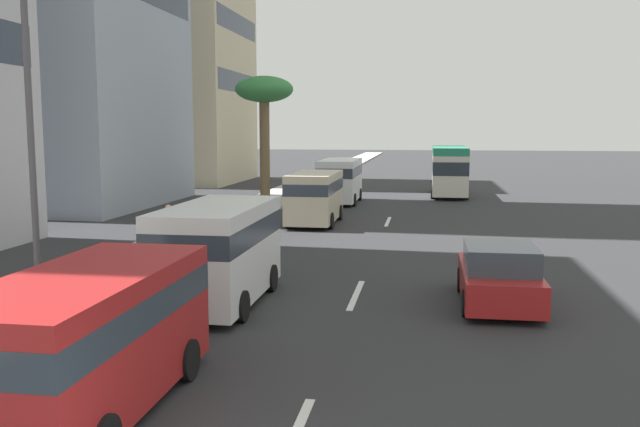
% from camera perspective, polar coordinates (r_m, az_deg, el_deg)
% --- Properties ---
extents(ground_plane, '(198.00, 198.00, 0.00)m').
position_cam_1_polar(ground_plane, '(37.75, 6.22, 0.51)').
color(ground_plane, '#2D2D30').
extents(sidewalk_right, '(162.00, 2.93, 0.15)m').
position_cam_1_polar(sidewalk_right, '(38.82, -4.84, 0.82)').
color(sidewalk_right, '#B2ADA3').
rests_on(sidewalk_right, ground_plane).
extents(lane_stripe_mid, '(3.20, 0.16, 0.01)m').
position_cam_1_polar(lane_stripe_mid, '(18.02, 3.04, -6.80)').
color(lane_stripe_mid, silver).
rests_on(lane_stripe_mid, ground_plane).
extents(lane_stripe_far, '(3.20, 0.16, 0.01)m').
position_cam_1_polar(lane_stripe_far, '(31.97, 5.71, -0.68)').
color(lane_stripe_far, silver).
rests_on(lane_stripe_far, ground_plane).
extents(van_lead, '(4.93, 2.19, 2.48)m').
position_cam_1_polar(van_lead, '(17.02, -8.50, -2.83)').
color(van_lead, white).
rests_on(van_lead, ground_plane).
extents(minibus_second, '(6.96, 2.28, 3.15)m').
position_cam_1_polar(minibus_second, '(44.58, 10.77, 3.67)').
color(minibus_second, silver).
rests_on(minibus_second, ground_plane).
extents(car_third, '(4.04, 1.88, 1.53)m').
position_cam_1_polar(car_third, '(17.41, 14.76, -5.09)').
color(car_third, '#A51E1E').
rests_on(car_third, ground_plane).
extents(van_fourth, '(5.34, 2.19, 2.53)m').
position_cam_1_polar(van_fourth, '(39.67, 1.68, 2.97)').
color(van_fourth, white).
rests_on(van_fourth, ground_plane).
extents(van_fifth, '(5.26, 2.21, 2.20)m').
position_cam_1_polar(van_fifth, '(11.04, -18.92, -9.46)').
color(van_fifth, '#A51E1E').
rests_on(van_fifth, ground_plane).
extents(van_sixth, '(5.00, 2.09, 2.34)m').
position_cam_1_polar(van_sixth, '(30.96, -0.43, 1.59)').
color(van_sixth, beige).
rests_on(van_sixth, ground_plane).
extents(pedestrian_mid_block, '(0.38, 0.32, 1.56)m').
position_cam_1_polar(pedestrian_mid_block, '(24.32, -12.55, -0.93)').
color(pedestrian_mid_block, '#4C8C66').
rests_on(pedestrian_mid_block, sidewalk_right).
extents(palm_tree, '(3.21, 3.21, 7.05)m').
position_cam_1_polar(palm_tree, '(38.20, -4.70, 9.78)').
color(palm_tree, brown).
rests_on(palm_tree, sidewalk_right).
extents(street_lamp, '(0.24, 0.97, 7.42)m').
position_cam_1_polar(street_lamp, '(15.44, -22.82, 7.80)').
color(street_lamp, '#4C4C51').
rests_on(street_lamp, sidewalk_right).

